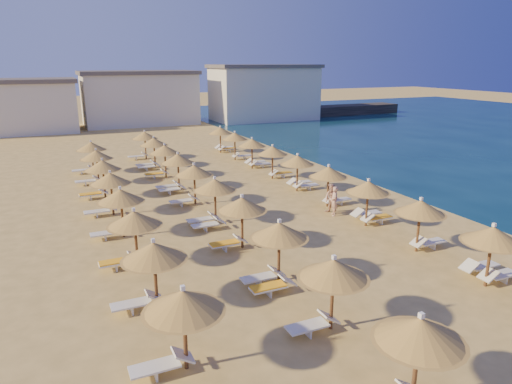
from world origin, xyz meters
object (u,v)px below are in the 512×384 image
beachgoer_b (331,199)px  parasol_row_east (329,173)px  jetty (318,111)px  beachgoer_a (334,201)px  parasol_row_west (215,186)px

beachgoer_b → parasol_row_east: bearing=142.0°
parasol_row_east → beachgoer_b: bearing=-114.4°
jetty → beachgoer_a: (-25.74, -43.08, 0.10)m
parasol_row_west → parasol_row_east: bearing=0.0°
beachgoer_b → beachgoer_a: bearing=-19.2°
jetty → parasol_row_west: (-32.29, -41.50, 1.35)m
parasol_row_east → beachgoer_a: size_ratio=23.46×
parasol_row_west → beachgoer_b: 6.81m
parasol_row_west → beachgoer_b: bearing=-10.9°
jetty → parasol_row_east: bearing=-122.9°
beachgoer_b → parasol_row_west: bearing=-114.4°
parasol_row_east → parasol_row_west: size_ratio=1.00×
parasol_row_east → beachgoer_a: bearing=-111.0°
jetty → beachgoer_b: beachgoer_b is taller
parasol_row_east → jetty: bearing=58.8°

